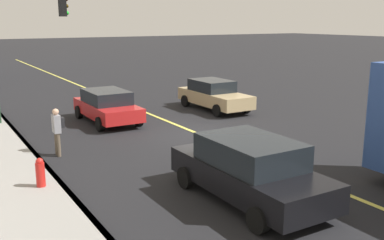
{
  "coord_description": "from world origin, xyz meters",
  "views": [
    {
      "loc": [
        -14.9,
        9.19,
        4.5
      ],
      "look_at": [
        -2.85,
        1.98,
        1.34
      ],
      "focal_mm": 41.95,
      "sensor_mm": 36.0,
      "label": 1
    }
  ],
  "objects_px": {
    "pedestrian_with_backpack": "(57,129)",
    "traffic_light_mast": "(22,33)",
    "fire_hydrant": "(41,175)",
    "car_black": "(249,169)",
    "car_tan": "(214,95)",
    "car_red": "(107,106)"
  },
  "relations": [
    {
      "from": "pedestrian_with_backpack",
      "to": "traffic_light_mast",
      "type": "xyz_separation_m",
      "value": [
        5.6,
        -0.16,
        3.02
      ]
    },
    {
      "from": "traffic_light_mast",
      "to": "fire_hydrant",
      "type": "xyz_separation_m",
      "value": [
        -8.65,
        1.42,
        -3.49
      ]
    },
    {
      "from": "car_black",
      "to": "traffic_light_mast",
      "type": "bearing_deg",
      "value": 13.94
    },
    {
      "from": "car_tan",
      "to": "car_red",
      "type": "relative_size",
      "value": 1.06
    },
    {
      "from": "car_tan",
      "to": "traffic_light_mast",
      "type": "xyz_separation_m",
      "value": [
        1.63,
        8.76,
        3.19
      ]
    },
    {
      "from": "car_black",
      "to": "fire_hydrant",
      "type": "relative_size",
      "value": 4.99
    },
    {
      "from": "pedestrian_with_backpack",
      "to": "fire_hydrant",
      "type": "height_order",
      "value": "pedestrian_with_backpack"
    },
    {
      "from": "car_black",
      "to": "traffic_light_mast",
      "type": "distance_m",
      "value": 12.71
    },
    {
      "from": "pedestrian_with_backpack",
      "to": "car_tan",
      "type": "bearing_deg",
      "value": -66.01
    },
    {
      "from": "car_black",
      "to": "car_red",
      "type": "xyz_separation_m",
      "value": [
        10.36,
        -0.1,
        -0.08
      ]
    },
    {
      "from": "car_tan",
      "to": "pedestrian_with_backpack",
      "type": "relative_size",
      "value": 2.83
    },
    {
      "from": "car_black",
      "to": "car_tan",
      "type": "height_order",
      "value": "car_black"
    },
    {
      "from": "car_black",
      "to": "fire_hydrant",
      "type": "distance_m",
      "value": 5.51
    },
    {
      "from": "car_black",
      "to": "fire_hydrant",
      "type": "xyz_separation_m",
      "value": [
        3.31,
        4.39,
        -0.37
      ]
    },
    {
      "from": "car_red",
      "to": "fire_hydrant",
      "type": "height_order",
      "value": "car_red"
    },
    {
      "from": "car_black",
      "to": "car_red",
      "type": "height_order",
      "value": "car_black"
    },
    {
      "from": "pedestrian_with_backpack",
      "to": "fire_hydrant",
      "type": "xyz_separation_m",
      "value": [
        -3.04,
        1.26,
        -0.47
      ]
    },
    {
      "from": "car_tan",
      "to": "car_black",
      "type": "bearing_deg",
      "value": 150.69
    },
    {
      "from": "car_red",
      "to": "fire_hydrant",
      "type": "xyz_separation_m",
      "value": [
        -7.05,
        4.49,
        -0.29
      ]
    },
    {
      "from": "car_black",
      "to": "car_tan",
      "type": "distance_m",
      "value": 11.84
    },
    {
      "from": "car_tan",
      "to": "fire_hydrant",
      "type": "relative_size",
      "value": 4.87
    },
    {
      "from": "car_black",
      "to": "fire_hydrant",
      "type": "bearing_deg",
      "value": 52.99
    }
  ]
}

